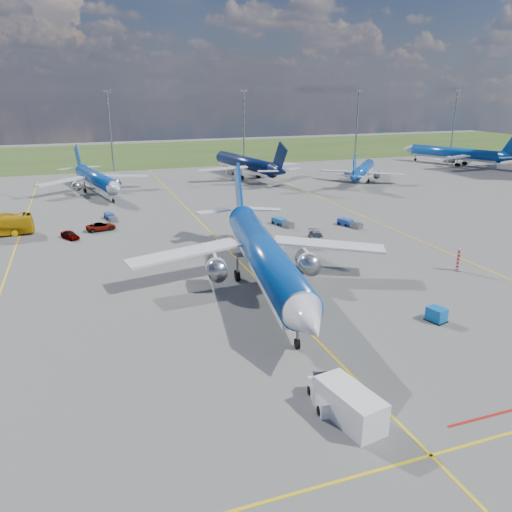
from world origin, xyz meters
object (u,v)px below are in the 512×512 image
object	(u,v)px
bg_jet_nnw	(98,193)
uld_container	(437,314)
main_airliner	(264,287)
service_car_c	(317,237)
pushback_tug	(327,393)
service_car_a	(70,235)
baggage_tug_e	(349,223)
baggage_tug_c	(111,217)
service_car_b	(101,227)
warning_post	(458,260)
baggage_tug_w	(282,222)
bg_jet_ene	(453,165)
bg_jet_n	(245,177)
bg_jet_ne	(362,181)
service_van	(350,405)

from	to	relation	value
bg_jet_nnw	uld_container	distance (m)	86.49
main_airliner	uld_container	xyz separation A→B (m)	(13.53, -14.55, 0.71)
uld_container	service_car_c	world-z (taller)	service_car_c
pushback_tug	service_car_a	size ratio (longest dim) A/B	1.46
bg_jet_nnw	baggage_tug_e	world-z (taller)	bg_jet_nnw
bg_jet_nnw	baggage_tug_c	world-z (taller)	bg_jet_nnw
service_car_a	service_car_b	distance (m)	6.13
warning_post	service_car_c	bearing A→B (deg)	122.11
service_car_a	service_car_b	bearing A→B (deg)	7.06
main_airliner	service_car_b	size ratio (longest dim) A/B	9.37
baggage_tug_w	service_car_c	bearing A→B (deg)	-96.85
main_airliner	service_car_a	size ratio (longest dim) A/B	11.78
uld_container	baggage_tug_w	distance (m)	40.65
bg_jet_ene	service_car_b	world-z (taller)	bg_jet_ene
bg_jet_nnw	baggage_tug_c	size ratio (longest dim) A/B	7.66
bg_jet_nnw	service_car_a	world-z (taller)	bg_jet_nnw
baggage_tug_e	uld_container	bearing A→B (deg)	-124.86
service_car_c	uld_container	bearing A→B (deg)	-78.11
bg_jet_ene	main_airliner	world-z (taller)	main_airliner
bg_jet_n	baggage_tug_e	size ratio (longest dim) A/B	8.18
service_car_b	baggage_tug_c	world-z (taller)	service_car_b
bg_jet_nnw	service_car_c	bearing A→B (deg)	-71.75
bg_jet_ne	bg_jet_ene	world-z (taller)	bg_jet_ene
uld_container	service_car_a	size ratio (longest dim) A/B	0.46
service_car_c	baggage_tug_e	xyz separation A→B (m)	(9.33, 6.26, -0.22)
warning_post	baggage_tug_w	world-z (taller)	warning_post
service_car_c	baggage_tug_w	distance (m)	10.82
warning_post	pushback_tug	distance (m)	36.08
service_car_b	baggage_tug_c	xyz separation A→B (m)	(2.03, 7.14, -0.19)
bg_jet_ene	baggage_tug_c	bearing A→B (deg)	-5.38
pushback_tug	service_van	xyz separation A→B (m)	(0.55, -2.47, 0.47)
bg_jet_n	baggage_tug_e	bearing A→B (deg)	81.27
main_airliner	baggage_tug_w	bearing A→B (deg)	72.23
uld_container	service_car_a	bearing A→B (deg)	112.79
pushback_tug	service_car_c	size ratio (longest dim) A/B	1.12
bg_jet_ene	baggage_tug_c	distance (m)	113.33
baggage_tug_w	baggage_tug_c	world-z (taller)	baggage_tug_w
uld_container	service_car_b	size ratio (longest dim) A/B	0.37
service_car_b	baggage_tug_c	distance (m)	7.42
pushback_tug	baggage_tug_c	size ratio (longest dim) A/B	1.19
uld_container	baggage_tug_w	world-z (taller)	uld_container
baggage_tug_c	bg_jet_n	bearing A→B (deg)	32.43
bg_jet_nnw	service_car_c	distance (m)	59.78
uld_container	bg_jet_ne	bearing A→B (deg)	48.10
bg_jet_n	bg_jet_ene	xyz separation A→B (m)	(69.42, 0.15, 0.00)
bg_jet_ene	service_car_b	xyz separation A→B (m)	(-109.48, -43.18, 0.68)
service_car_c	warning_post	bearing A→B (deg)	-44.03
bg_jet_nnw	bg_jet_ene	size ratio (longest dim) A/B	0.92
bg_jet_ne	service_van	bearing A→B (deg)	98.42
pushback_tug	service_car_a	distance (m)	56.24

